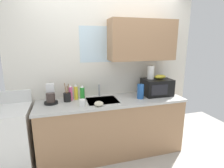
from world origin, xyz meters
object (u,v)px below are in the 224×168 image
object	(u,v)px
microwave	(157,87)
dish_soap_bottle_green	(82,92)
paper_towel_roll	(151,72)
dish_soap_bottle_pink	(70,93)
utensil_crock	(67,97)
small_bowl	(99,104)
stove_range	(9,140)
banana_bunch	(160,77)
coffee_maker	(51,96)
mug_white	(82,103)
cereal_canister	(141,91)
dish_soap_bottle_yellow	(76,92)

from	to	relation	value
microwave	dish_soap_bottle_green	bearing A→B (deg)	173.80
paper_towel_roll	dish_soap_bottle_pink	xyz separation A→B (m)	(-1.30, 0.07, -0.27)
paper_towel_roll	microwave	bearing A→B (deg)	-27.38
dish_soap_bottle_pink	utensil_crock	xyz separation A→B (m)	(-0.05, -0.05, -0.04)
dish_soap_bottle_pink	small_bowl	bearing A→B (deg)	-46.11
stove_range	banana_bunch	distance (m)	2.43
coffee_maker	mug_white	size ratio (longest dim) A/B	2.95
cereal_canister	small_bowl	xyz separation A→B (m)	(-0.70, -0.15, -0.08)
dish_soap_bottle_pink	cereal_canister	distance (m)	1.08
banana_bunch	dish_soap_bottle_yellow	bearing A→B (deg)	174.63
stove_range	dish_soap_bottle_pink	xyz separation A→B (m)	(0.86, 0.17, 0.55)
stove_range	microwave	distance (m)	2.33
cereal_canister	dish_soap_bottle_green	bearing A→B (deg)	165.26
microwave	dish_soap_bottle_green	size ratio (longest dim) A/B	2.12
dish_soap_bottle_yellow	mug_white	bearing A→B (deg)	-80.04
dish_soap_bottle_green	dish_soap_bottle_pink	distance (m)	0.18
coffee_maker	dish_soap_bottle_green	size ratio (longest dim) A/B	1.29
utensil_crock	stove_range	bearing A→B (deg)	-171.83
utensil_crock	cereal_canister	bearing A→B (deg)	-8.72
paper_towel_roll	dish_soap_bottle_green	xyz separation A→B (m)	(-1.12, 0.08, -0.28)
stove_range	paper_towel_roll	xyz separation A→B (m)	(2.16, 0.10, 0.82)
stove_range	small_bowl	distance (m)	1.33
mug_white	utensil_crock	distance (m)	0.32
dish_soap_bottle_yellow	dish_soap_bottle_pink	xyz separation A→B (m)	(-0.08, -0.00, -0.00)
dish_soap_bottle_yellow	mug_white	xyz separation A→B (m)	(0.06, -0.32, -0.07)
banana_bunch	dish_soap_bottle_pink	distance (m)	1.46
mug_white	stove_range	bearing A→B (deg)	171.84
coffee_maker	mug_white	bearing A→B (deg)	-30.54
cereal_canister	mug_white	bearing A→B (deg)	-174.39
stove_range	mug_white	world-z (taller)	stove_range
dish_soap_bottle_green	dish_soap_bottle_pink	bearing A→B (deg)	-177.70
paper_towel_roll	dish_soap_bottle_green	world-z (taller)	paper_towel_roll
coffee_maker	dish_soap_bottle_yellow	size ratio (longest dim) A/B	1.16
paper_towel_roll	utensil_crock	size ratio (longest dim) A/B	0.78
small_bowl	dish_soap_bottle_pink	bearing A→B (deg)	133.89
cereal_canister	mug_white	world-z (taller)	cereal_canister
dish_soap_bottle_pink	mug_white	xyz separation A→B (m)	(0.14, -0.31, -0.07)
stove_range	paper_towel_roll	world-z (taller)	paper_towel_roll
paper_towel_roll	cereal_canister	xyz separation A→B (m)	(-0.24, -0.15, -0.27)
dish_soap_bottle_green	mug_white	world-z (taller)	dish_soap_bottle_green
dish_soap_bottle_green	small_bowl	xyz separation A→B (m)	(0.18, -0.38, -0.07)
mug_white	small_bowl	distance (m)	0.23
small_bowl	microwave	bearing A→B (deg)	13.49
paper_towel_roll	coffee_maker	size ratio (longest dim) A/B	0.79
dish_soap_bottle_green	small_bowl	distance (m)	0.43
cereal_canister	small_bowl	size ratio (longest dim) A/B	1.73
dish_soap_bottle_pink	dish_soap_bottle_yellow	bearing A→B (deg)	3.24
dish_soap_bottle_green	coffee_maker	bearing A→B (deg)	-171.11
stove_range	banana_bunch	world-z (taller)	banana_bunch
paper_towel_roll	cereal_canister	bearing A→B (deg)	-147.99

